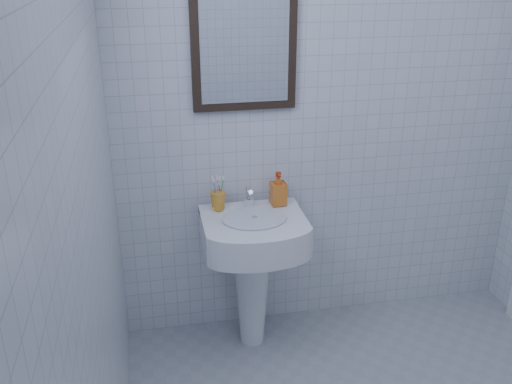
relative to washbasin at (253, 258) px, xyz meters
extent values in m
cube|color=silver|center=(0.44, 0.22, 0.73)|extent=(2.20, 0.02, 2.50)
cube|color=silver|center=(-0.66, -0.98, 0.73)|extent=(0.02, 2.40, 2.50)
cone|color=white|center=(0.00, 0.02, -0.20)|extent=(0.20, 0.20, 0.63)
cube|color=white|center=(0.00, -0.02, 0.17)|extent=(0.50, 0.36, 0.15)
cube|color=white|center=(0.00, 0.12, 0.23)|extent=(0.50, 0.09, 0.03)
cylinder|color=silver|center=(0.00, -0.05, 0.25)|extent=(0.31, 0.31, 0.01)
cylinder|color=silver|center=(0.00, 0.09, 0.27)|extent=(0.04, 0.04, 0.04)
cylinder|color=silver|center=(0.00, 0.08, 0.32)|extent=(0.02, 0.08, 0.07)
cylinder|color=silver|center=(0.00, 0.11, 0.30)|extent=(0.03, 0.04, 0.08)
imported|color=#CC5113|center=(0.15, 0.10, 0.33)|extent=(0.08, 0.08, 0.17)
cube|color=black|center=(0.00, 0.20, 1.03)|extent=(0.50, 0.04, 0.62)
cube|color=white|center=(0.00, 0.18, 1.03)|extent=(0.42, 0.00, 0.54)
camera|label=1|loc=(-0.47, -2.48, 1.45)|focal=40.00mm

